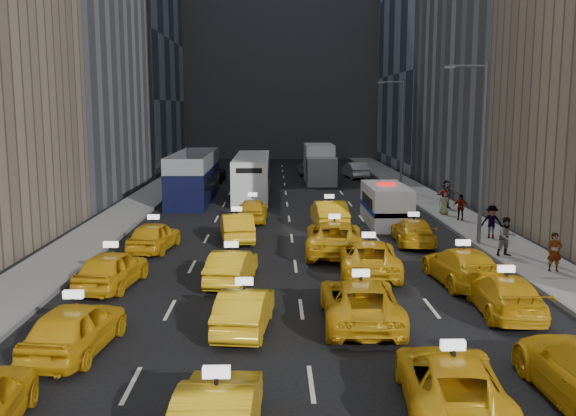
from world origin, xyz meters
name	(u,v)px	position (x,y,z in m)	size (l,w,h in m)	color
ground	(304,329)	(0.00, 0.00, 0.00)	(160.00, 160.00, 0.00)	black
sidewalk_west	(136,206)	(-10.50, 25.00, 0.07)	(3.00, 90.00, 0.15)	gray
sidewalk_east	(437,205)	(10.50, 25.00, 0.07)	(3.00, 90.00, 0.15)	gray
curb_west	(157,205)	(-9.05, 25.00, 0.09)	(0.15, 90.00, 0.18)	slate
curb_east	(416,205)	(9.05, 25.00, 0.09)	(0.15, 90.00, 0.18)	slate
building_backdrop	(280,10)	(0.00, 72.00, 20.00)	(30.00, 12.00, 40.00)	slate
streetlight_near	(481,147)	(9.18, 12.00, 4.92)	(2.15, 0.22, 9.00)	#595B60
streetlight_far	(401,132)	(9.18, 32.00, 4.92)	(2.15, 0.22, 9.00)	#595B60
taxi_2	(451,382)	(3.11, -5.48, 0.67)	(2.22, 4.82, 1.34)	gold
taxi_4	(75,328)	(-6.52, -1.82, 0.74)	(1.76, 4.37, 1.49)	gold
taxi_5	(245,309)	(-1.85, -0.07, 0.68)	(1.43, 4.10, 1.35)	gold
taxi_6	(360,302)	(1.82, 0.50, 0.72)	(2.39, 5.19, 1.44)	gold
taxi_7	(505,295)	(6.78, 1.33, 0.67)	(1.87, 4.61, 1.34)	gold
taxi_8	(112,269)	(-7.14, 4.79, 0.74)	(1.75, 4.34, 1.48)	gold
taxi_9	(232,267)	(-2.60, 5.34, 0.67)	(1.42, 4.08, 1.34)	gold
taxi_10	(368,257)	(2.97, 6.61, 0.72)	(2.39, 5.18, 1.44)	gold
taxi_11	(462,266)	(6.41, 5.00, 0.72)	(2.02, 4.98, 1.44)	gold
taxi_12	(154,236)	(-6.71, 11.19, 0.72)	(1.69, 4.21, 1.43)	gold
taxi_13	(237,227)	(-2.85, 13.39, 0.73)	(1.54, 4.42, 1.46)	gold
taxi_14	(334,237)	(1.90, 10.34, 0.79)	(2.62, 5.68, 1.58)	gold
taxi_15	(413,231)	(6.08, 12.36, 0.66)	(1.85, 4.56, 1.32)	gold
taxi_16	(253,210)	(-2.23, 19.02, 0.72)	(1.70, 4.22, 1.44)	gold
taxi_17	(329,214)	(2.21, 16.82, 0.81)	(1.71, 4.91, 1.62)	gold
nypd_van	(386,205)	(5.65, 17.88, 1.14)	(3.01, 6.10, 2.51)	silver
double_decker	(194,177)	(-6.86, 28.19, 1.73)	(3.63, 12.14, 3.48)	black
city_bus	(252,176)	(-2.63, 30.19, 1.56)	(4.01, 12.41, 3.15)	silver
box_truck	(320,164)	(3.23, 39.28, 1.70)	(3.20, 7.74, 3.45)	white
misc_car_0	(387,191)	(7.45, 27.95, 0.70)	(1.49, 4.27, 1.41)	#B9BBC2
misc_car_1	(210,173)	(-6.91, 39.98, 0.79)	(2.63, 5.70, 1.59)	black
misc_car_2	(309,167)	(2.63, 46.13, 0.79)	(2.22, 5.46, 1.58)	slate
misc_car_3	(257,172)	(-2.59, 42.23, 0.68)	(1.61, 4.01, 1.37)	black
misc_car_4	(355,170)	(6.97, 42.85, 0.78)	(1.65, 4.74, 1.56)	#B4B7BC
pedestrian_0	(555,252)	(10.64, 6.36, 0.96)	(0.59, 0.39, 1.61)	gray
pedestrian_1	(507,237)	(9.63, 9.11, 1.04)	(0.87, 0.48, 1.79)	gray
pedestrian_2	(492,222)	(10.29, 13.09, 1.00)	(1.10, 0.46, 1.71)	gray
pedestrian_3	(460,207)	(10.25, 18.52, 0.92)	(0.90, 0.41, 1.54)	gray
pedestrian_4	(444,202)	(9.80, 20.56, 0.91)	(0.74, 0.41, 1.52)	gray
pedestrian_5	(446,194)	(10.56, 22.93, 1.09)	(1.75, 0.50, 1.88)	gray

